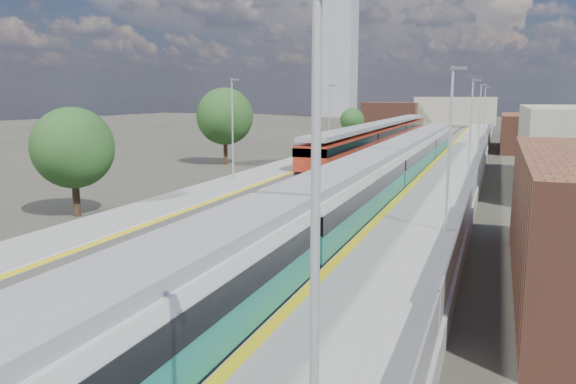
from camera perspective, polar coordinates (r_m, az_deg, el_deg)
The scene contains 11 objects.
ground at distance 55.55m, azimuth 11.38°, elevation 2.07°, with size 320.00×320.00×0.00m, color #47443A.
ballast_bed at distance 58.38m, azimuth 9.60°, elevation 2.52°, with size 10.50×155.00×0.06m, color #565451.
tracks at distance 59.90m, azimuth 10.47°, elevation 2.75°, with size 8.96×160.00×0.17m.
platform_right at distance 57.38m, azimuth 17.02°, elevation 2.61°, with size 4.70×155.00×8.52m.
platform_left at distance 59.95m, azimuth 3.21°, elevation 3.29°, with size 4.30×155.00×8.52m.
buildings at distance 145.52m, azimuth 10.07°, elevation 10.94°, with size 72.00×185.50×40.00m.
green_train at distance 38.97m, azimuth 9.77°, elevation 2.15°, with size 2.80×77.90×3.08m.
red_train at distance 74.62m, azimuth 9.57°, elevation 5.76°, with size 2.99×60.56×3.77m.
tree_a at distance 35.93m, azimuth -21.00°, elevation 4.20°, with size 4.87×4.87×6.60m.
tree_b at distance 59.83m, azimuth -6.43°, elevation 7.63°, with size 5.97×5.97×8.09m.
tree_c at distance 92.45m, azimuth 6.55°, elevation 7.25°, with size 3.92×3.92×5.32m.
Camera 1 is at (8.63, -4.40, 7.20)m, focal length 35.00 mm.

